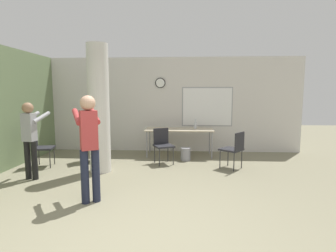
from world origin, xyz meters
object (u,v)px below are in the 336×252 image
Objects in this scene: person_watching_back at (30,134)px; bottle_on_table at (195,125)px; chair_by_left_wall at (40,146)px; folding_table at (179,131)px; chair_mid_room at (234,147)px; chair_table_front at (163,143)px; person_playing_front at (89,140)px; chair_near_pillar at (88,142)px.

bottle_on_table is at bearing 34.39° from person_watching_back.
folding_table is at bearing 22.02° from chair_by_left_wall.
chair_mid_room and chair_table_front have the same top height.
chair_near_pillar is at bearing 110.92° from person_playing_front.
chair_near_pillar is 0.51× the size of person_playing_front.
bottle_on_table is 0.31× the size of chair_mid_room.
person_playing_front reaches higher than folding_table.
folding_table is 3.70m from person_watching_back.
person_playing_front is (-0.97, -2.43, 0.50)m from chair_table_front.
chair_table_front is (-0.40, -0.83, -0.20)m from folding_table.
bottle_on_table is 2.93m from chair_near_pillar.
chair_table_front is at bearing 165.84° from chair_mid_room.
bottle_on_table is 0.16× the size of person_playing_front.
person_watching_back reaches higher than chair_by_left_wall.
person_playing_front reaches higher than person_watching_back.
bottle_on_table is 1.32m from chair_table_front.
bottle_on_table reaches higher than chair_mid_room.
chair_near_pillar is at bearing 179.37° from chair_table_front.
chair_mid_room is at bearing 37.18° from person_playing_front.
folding_table is at bearing 64.33° from chair_table_front.
chair_mid_room is 1.00× the size of chair_table_front.
chair_near_pillar is at bearing 65.01° from person_watching_back.
person_watching_back is at bearing -167.27° from chair_mid_room.
person_watching_back is (-4.24, -0.96, 0.41)m from chair_mid_room.
person_watching_back is (-1.59, 1.05, -0.09)m from person_playing_front.
person_playing_front reaches higher than chair_near_pillar.
chair_mid_room is at bearing 0.91° from chair_by_left_wall.
bottle_on_table is at bearing 18.69° from chair_near_pillar.
person_playing_front is (-2.65, -2.01, 0.50)m from chair_mid_room.
bottle_on_table is 4.14m from person_watching_back.
chair_near_pillar is 2.67m from person_playing_front.
chair_table_front is (-0.85, -0.95, -0.35)m from bottle_on_table.
folding_table is 0.49m from bottle_on_table.
bottle_on_table is 1.65m from chair_mid_room.
bottle_on_table is 0.31× the size of chair_table_front.
bottle_on_table is at bearing 48.37° from chair_table_front.
chair_by_left_wall is at bearing -170.23° from chair_table_front.
chair_table_front is 0.56× the size of person_watching_back.
person_playing_front is 1.09× the size of person_watching_back.
bottle_on_table reaches higher than folding_table.
person_watching_back is (-0.65, -1.40, 0.41)m from chair_near_pillar.
folding_table is 3.54m from chair_by_left_wall.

